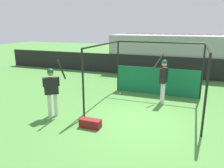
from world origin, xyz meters
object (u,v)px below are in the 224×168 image
Objects in this scene: player_waiting at (52,88)px; baseball at (120,93)px; player_batter at (163,77)px; equipment_bag at (90,123)px.

player_waiting is 3.74m from baseball.
player_batter reaches higher than baseball.
player_waiting reaches higher than baseball.
baseball is at bearing 31.50° from player_waiting.
equipment_bag is 3.68m from baseball.
player_batter is 27.34× the size of baseball.
player_waiting reaches higher than player_batter.
player_waiting is (-3.47, -2.80, -0.07)m from player_batter.
player_batter is at bearing 60.17° from equipment_bag.
player_batter is at bearing 3.87° from player_waiting.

